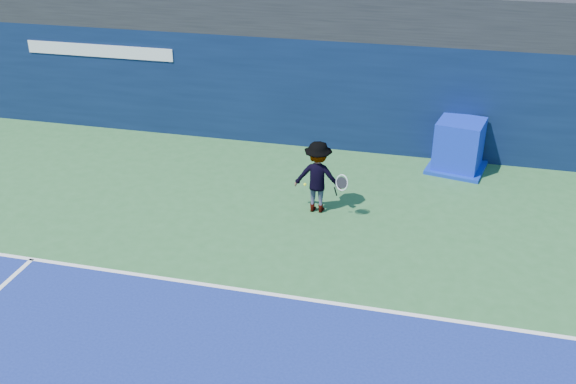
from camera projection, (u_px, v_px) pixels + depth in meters
name	position (u px, v px, depth m)	size (l,w,h in m)	color
baseline	(274.00, 295.00, 11.70)	(24.00, 0.10, 0.01)	white
stadium_band	(353.00, 7.00, 17.46)	(36.00, 3.00, 1.20)	black
back_wall_assembly	(344.00, 92.00, 17.54)	(36.00, 1.03, 3.00)	#091735
equipment_cart	(459.00, 147.00, 16.37)	(1.62, 1.62, 1.32)	#0D23B8
tennis_player	(318.00, 177.00, 14.26)	(1.28, 0.70, 1.67)	white
tennis_ball	(305.00, 184.00, 14.10)	(0.06, 0.06, 0.06)	#E4F81B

